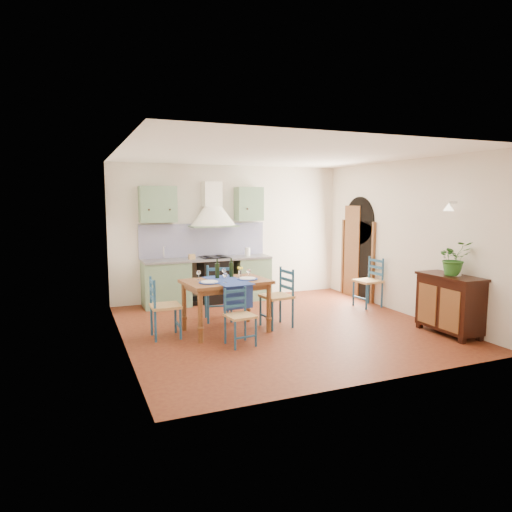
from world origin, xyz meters
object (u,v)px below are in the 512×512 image
at_px(dining_table, 226,286).
at_px(chair_near, 239,316).
at_px(potted_plant, 454,258).
at_px(sideboard, 450,302).

xyz_separation_m(dining_table, chair_near, (-0.04, -0.70, -0.31)).
bearing_deg(chair_near, potted_plant, -13.40).
height_order(dining_table, potted_plant, potted_plant).
distance_m(dining_table, potted_plant, 3.55).
distance_m(dining_table, chair_near, 0.77).
bearing_deg(sideboard, chair_near, 166.81).
bearing_deg(potted_plant, sideboard, 143.18).
distance_m(dining_table, sideboard, 3.49).
xyz_separation_m(chair_near, potted_plant, (3.23, -0.77, 0.78)).
height_order(dining_table, sideboard, dining_table).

